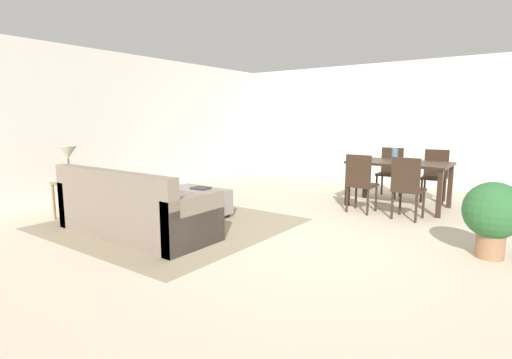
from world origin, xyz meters
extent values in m
plane|color=beige|center=(0.00, 0.00, 0.00)|extent=(10.80, 10.80, 0.00)
cube|color=silver|center=(0.00, 5.00, 1.35)|extent=(9.00, 0.12, 2.70)
cube|color=silver|center=(-4.50, 0.50, 1.35)|extent=(0.12, 11.00, 2.70)
cube|color=gray|center=(-1.97, -0.40, 0.00)|extent=(3.00, 2.80, 0.01)
cube|color=gray|center=(-1.96, -0.96, 0.21)|extent=(2.20, 0.87, 0.42)
cube|color=gray|center=(-1.96, -1.32, 0.64)|extent=(2.20, 0.16, 0.44)
cube|color=gray|center=(-2.99, -0.96, 0.31)|extent=(0.14, 0.87, 0.62)
cube|color=gray|center=(-0.93, -0.96, 0.31)|extent=(0.14, 0.87, 0.62)
cube|color=silver|center=(-2.61, -1.06, 0.60)|extent=(0.36, 0.13, 0.37)
cube|color=tan|center=(-2.18, -1.06, 0.60)|extent=(0.37, 0.12, 0.37)
cube|color=silver|center=(-1.74, -1.06, 0.60)|extent=(0.37, 0.10, 0.37)
cube|color=silver|center=(-1.31, -1.08, 0.58)|extent=(0.33, 0.08, 0.33)
cube|color=gray|center=(-1.97, 0.16, 0.24)|extent=(0.97, 0.50, 0.37)
cylinder|color=#332319|center=(-2.41, 0.36, 0.03)|extent=(0.05, 0.05, 0.06)
cylinder|color=#332319|center=(-1.54, 0.36, 0.03)|extent=(0.05, 0.05, 0.06)
cylinder|color=#332319|center=(-2.41, -0.04, 0.03)|extent=(0.05, 0.05, 0.06)
cylinder|color=#332319|center=(-1.54, -0.04, 0.03)|extent=(0.05, 0.05, 0.06)
cube|color=olive|center=(-3.36, -1.05, 0.54)|extent=(0.40, 0.40, 0.03)
cylinder|color=olive|center=(-3.53, -0.88, 0.26)|extent=(0.04, 0.04, 0.52)
cylinder|color=olive|center=(-3.19, -0.88, 0.26)|extent=(0.04, 0.04, 0.52)
cylinder|color=olive|center=(-3.53, -1.22, 0.26)|extent=(0.04, 0.04, 0.52)
cylinder|color=olive|center=(-3.19, -1.22, 0.26)|extent=(0.04, 0.04, 0.52)
cylinder|color=brown|center=(-3.36, -1.05, 0.56)|extent=(0.16, 0.16, 0.02)
cylinder|color=brown|center=(-3.36, -1.05, 0.74)|extent=(0.02, 0.02, 0.32)
cone|color=beige|center=(-3.36, -1.05, 0.99)|extent=(0.26, 0.26, 0.18)
cube|color=#332319|center=(0.28, 2.60, 0.74)|extent=(1.56, 0.94, 0.04)
cube|color=#332319|center=(-0.44, 3.01, 0.36)|extent=(0.07, 0.07, 0.72)
cube|color=#332319|center=(1.00, 3.01, 0.36)|extent=(0.07, 0.07, 0.72)
cube|color=#332319|center=(-0.44, 2.19, 0.36)|extent=(0.07, 0.07, 0.72)
cube|color=#332319|center=(1.00, 2.19, 0.36)|extent=(0.07, 0.07, 0.72)
cube|color=#332319|center=(-0.07, 1.89, 0.43)|extent=(0.41, 0.41, 0.04)
cube|color=#332319|center=(-0.08, 1.71, 0.69)|extent=(0.40, 0.05, 0.47)
cylinder|color=#332319|center=(-0.23, 2.06, 0.21)|extent=(0.04, 0.04, 0.41)
cylinder|color=#332319|center=(0.11, 2.05, 0.21)|extent=(0.04, 0.04, 0.41)
cylinder|color=#332319|center=(-0.25, 1.72, 0.21)|extent=(0.04, 0.04, 0.41)
cylinder|color=#332319|center=(0.09, 1.71, 0.21)|extent=(0.04, 0.04, 0.41)
cube|color=#332319|center=(0.65, 1.86, 0.43)|extent=(0.42, 0.42, 0.04)
cube|color=#332319|center=(0.64, 1.68, 0.69)|extent=(0.40, 0.06, 0.47)
cylinder|color=#332319|center=(0.48, 2.04, 0.21)|extent=(0.04, 0.04, 0.41)
cylinder|color=#332319|center=(0.82, 2.02, 0.21)|extent=(0.04, 0.04, 0.41)
cylinder|color=#332319|center=(0.47, 1.70, 0.21)|extent=(0.04, 0.04, 0.41)
cylinder|color=#332319|center=(0.81, 1.68, 0.21)|extent=(0.04, 0.04, 0.41)
cube|color=#332319|center=(-0.11, 3.34, 0.43)|extent=(0.41, 0.41, 0.04)
cube|color=#332319|center=(-0.11, 3.52, 0.69)|extent=(0.40, 0.05, 0.47)
cylinder|color=#332319|center=(0.07, 3.18, 0.21)|extent=(0.04, 0.04, 0.41)
cylinder|color=#332319|center=(-0.27, 3.17, 0.21)|extent=(0.04, 0.04, 0.41)
cylinder|color=#332319|center=(0.06, 3.52, 0.21)|extent=(0.04, 0.04, 0.41)
cylinder|color=#332319|center=(-0.28, 3.51, 0.21)|extent=(0.04, 0.04, 0.41)
cube|color=#332319|center=(0.68, 3.34, 0.43)|extent=(0.43, 0.43, 0.04)
cube|color=#332319|center=(0.67, 3.52, 0.69)|extent=(0.40, 0.07, 0.47)
cylinder|color=#332319|center=(0.87, 3.18, 0.21)|extent=(0.04, 0.04, 0.41)
cylinder|color=#332319|center=(0.53, 3.15, 0.21)|extent=(0.04, 0.04, 0.41)
cylinder|color=#332319|center=(0.84, 3.52, 0.21)|extent=(0.04, 0.04, 0.41)
cylinder|color=#332319|center=(0.50, 3.49, 0.21)|extent=(0.04, 0.04, 0.41)
cylinder|color=slate|center=(0.21, 2.56, 0.87)|extent=(0.10, 0.10, 0.22)
cube|color=#333338|center=(-1.89, 0.14, 0.44)|extent=(0.28, 0.22, 0.03)
cylinder|color=#996B4C|center=(1.81, 0.68, 0.13)|extent=(0.28, 0.28, 0.26)
sphere|color=#2D6633|center=(1.81, 0.68, 0.52)|extent=(0.60, 0.60, 0.60)
camera|label=1|loc=(2.15, -4.03, 1.47)|focal=27.56mm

